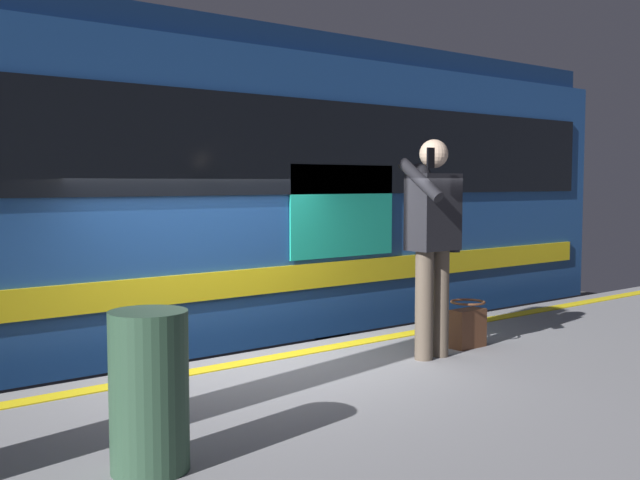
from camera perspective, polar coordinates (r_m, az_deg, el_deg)
The scene contains 7 objects.
safety_line at distance 6.00m, azimuth -3.73°, elevation -8.79°, with size 13.50×0.16×0.01m, color yellow.
track_rail_near at distance 7.62m, azimuth -11.04°, elevation -14.01°, with size 17.90×0.08×0.16m, color slate.
track_rail_far at distance 8.86m, azimuth -15.50°, elevation -11.47°, with size 17.90×0.08×0.16m, color slate.
train_carriage at distance 7.59m, azimuth -18.81°, elevation 3.78°, with size 13.14×2.82×3.78m.
passenger at distance 5.94m, azimuth 8.38°, elevation 0.76°, with size 0.57×0.55×1.69m.
handbag at distance 6.47m, azimuth 10.95°, elevation -6.30°, with size 0.32×0.29×0.39m.
trash_bin at distance 3.76m, azimuth -12.63°, elevation -10.95°, with size 0.37×0.37×0.76m, color #2D4C38.
Camera 1 is at (3.38, 5.07, 2.47)m, focal length 42.88 mm.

